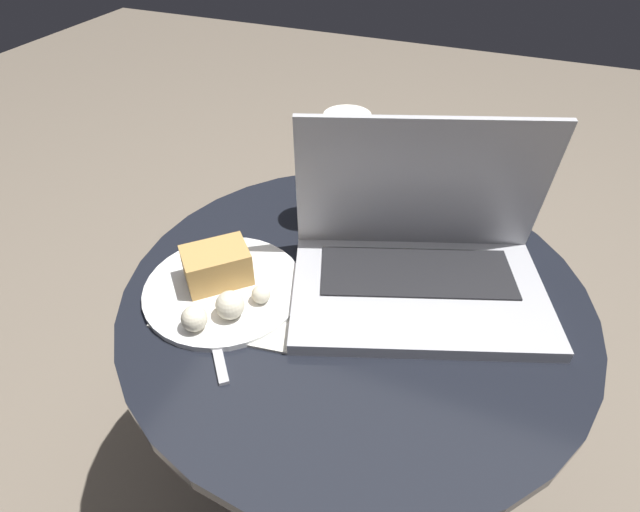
# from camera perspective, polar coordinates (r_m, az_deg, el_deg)

# --- Properties ---
(ground_plane) EXTENTS (6.00, 6.00, 0.00)m
(ground_plane) POSITION_cam_1_polar(r_m,az_deg,el_deg) (1.18, 2.65, -24.38)
(ground_plane) COLOR #726656
(table) EXTENTS (0.65, 0.65, 0.58)m
(table) POSITION_cam_1_polar(r_m,az_deg,el_deg) (0.84, 3.49, -12.53)
(table) COLOR #515156
(table) RESTS_ON ground_plane
(napkin) EXTENTS (0.21, 0.16, 0.00)m
(napkin) POSITION_cam_1_polar(r_m,az_deg,el_deg) (0.69, -9.58, -5.30)
(napkin) COLOR silver
(napkin) RESTS_ON table
(laptop) EXTENTS (0.40, 0.32, 0.23)m
(laptop) POSITION_cam_1_polar(r_m,az_deg,el_deg) (0.70, 11.26, -0.07)
(laptop) COLOR #B2B2B7
(laptop) RESTS_ON table
(beer_glass) EXTENTS (0.07, 0.07, 0.19)m
(beer_glass) POSITION_cam_1_polar(r_m,az_deg,el_deg) (0.78, 2.91, 9.59)
(beer_glass) COLOR gold
(beer_glass) RESTS_ON table
(snack_plate) EXTENTS (0.22, 0.22, 0.06)m
(snack_plate) POSITION_cam_1_polar(r_m,az_deg,el_deg) (0.70, -11.21, -3.03)
(snack_plate) COLOR white
(snack_plate) RESTS_ON table
(fork) EXTENTS (0.13, 0.14, 0.00)m
(fork) POSITION_cam_1_polar(r_m,az_deg,el_deg) (0.68, -12.32, -7.40)
(fork) COLOR #B2B2B7
(fork) RESTS_ON table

